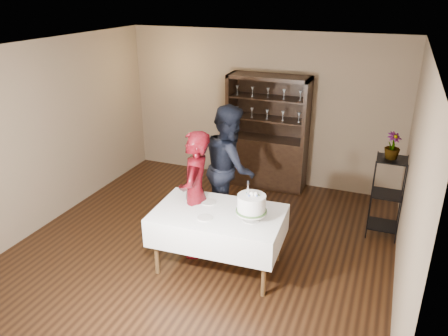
{
  "coord_description": "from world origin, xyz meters",
  "views": [
    {
      "loc": [
        2.19,
        -4.81,
        3.37
      ],
      "look_at": [
        0.24,
        0.1,
        1.16
      ],
      "focal_mm": 35.0,
      "sensor_mm": 36.0,
      "label": 1
    }
  ],
  "objects_px": {
    "china_hutch": "(267,150)",
    "cake": "(251,205)",
    "plant_etagere": "(387,194)",
    "cake_table": "(218,225)",
    "woman": "(195,195)",
    "man": "(230,167)",
    "potted_plant": "(393,146)"
  },
  "relations": [
    {
      "from": "china_hutch",
      "to": "cake",
      "type": "xyz_separation_m",
      "value": [
        0.61,
        -2.72,
        0.34
      ]
    },
    {
      "from": "plant_etagere",
      "to": "cake_table",
      "type": "bearing_deg",
      "value": -139.63
    },
    {
      "from": "woman",
      "to": "man",
      "type": "distance_m",
      "value": 0.92
    },
    {
      "from": "woman",
      "to": "cake",
      "type": "distance_m",
      "value": 0.9
    },
    {
      "from": "man",
      "to": "cake",
      "type": "distance_m",
      "value": 1.36
    },
    {
      "from": "woman",
      "to": "potted_plant",
      "type": "relative_size",
      "value": 4.67
    },
    {
      "from": "cake_table",
      "to": "plant_etagere",
      "type": "bearing_deg",
      "value": 40.37
    },
    {
      "from": "cake_table",
      "to": "cake",
      "type": "distance_m",
      "value": 0.59
    },
    {
      "from": "china_hutch",
      "to": "cake_table",
      "type": "xyz_separation_m",
      "value": [
        0.17,
        -2.68,
        -0.05
      ]
    },
    {
      "from": "cake_table",
      "to": "potted_plant",
      "type": "xyz_separation_m",
      "value": [
        1.89,
        1.62,
        0.76
      ]
    },
    {
      "from": "man",
      "to": "potted_plant",
      "type": "relative_size",
      "value": 5.0
    },
    {
      "from": "plant_etagere",
      "to": "cake",
      "type": "xyz_separation_m",
      "value": [
        -1.47,
        -1.67,
        0.35
      ]
    },
    {
      "from": "cake",
      "to": "potted_plant",
      "type": "relative_size",
      "value": 1.39
    },
    {
      "from": "plant_etagere",
      "to": "woman",
      "type": "bearing_deg",
      "value": -148.57
    },
    {
      "from": "woman",
      "to": "potted_plant",
      "type": "distance_m",
      "value": 2.75
    },
    {
      "from": "man",
      "to": "cake",
      "type": "bearing_deg",
      "value": -173.87
    },
    {
      "from": "china_hutch",
      "to": "woman",
      "type": "relative_size",
      "value": 1.15
    },
    {
      "from": "woman",
      "to": "man",
      "type": "relative_size",
      "value": 0.93
    },
    {
      "from": "man",
      "to": "china_hutch",
      "type": "bearing_deg",
      "value": -29.59
    },
    {
      "from": "china_hutch",
      "to": "cake_table",
      "type": "bearing_deg",
      "value": -86.39
    },
    {
      "from": "cake_table",
      "to": "man",
      "type": "distance_m",
      "value": 1.19
    },
    {
      "from": "china_hutch",
      "to": "potted_plant",
      "type": "distance_m",
      "value": 2.42
    },
    {
      "from": "man",
      "to": "cake",
      "type": "height_order",
      "value": "man"
    },
    {
      "from": "china_hutch",
      "to": "cake",
      "type": "distance_m",
      "value": 2.81
    },
    {
      "from": "cake",
      "to": "woman",
      "type": "bearing_deg",
      "value": 163.64
    },
    {
      "from": "plant_etagere",
      "to": "man",
      "type": "distance_m",
      "value": 2.26
    },
    {
      "from": "cake_table",
      "to": "man",
      "type": "height_order",
      "value": "man"
    },
    {
      "from": "china_hutch",
      "to": "plant_etagere",
      "type": "distance_m",
      "value": 2.33
    },
    {
      "from": "potted_plant",
      "to": "woman",
      "type": "bearing_deg",
      "value": -148.32
    },
    {
      "from": "plant_etagere",
      "to": "potted_plant",
      "type": "height_order",
      "value": "potted_plant"
    },
    {
      "from": "woman",
      "to": "plant_etagere",
      "type": "bearing_deg",
      "value": 109.09
    },
    {
      "from": "cake",
      "to": "potted_plant",
      "type": "height_order",
      "value": "potted_plant"
    }
  ]
}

